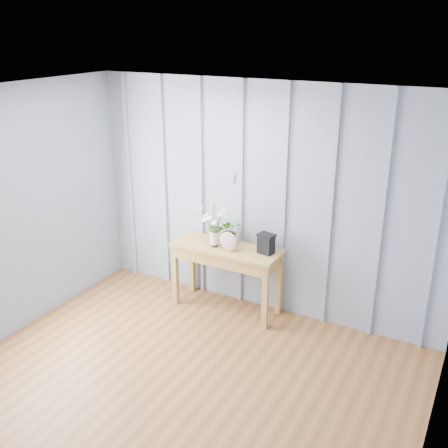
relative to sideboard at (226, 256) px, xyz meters
The scene contains 7 objects.
ground 2.12m from the sideboard, 81.43° to the right, with size 4.50×4.50×0.00m, color brown.
room_shell 1.76m from the sideboard, 74.44° to the right, with size 4.00×4.50×2.50m.
sideboard is the anchor object (origin of this frame).
daisy_vase 0.45m from the sideboard, 156.43° to the right, with size 0.36×0.28×0.51m.
spider_plant 0.28m from the sideboard, 97.05° to the left, with size 0.25×0.22×0.28m, color #203914.
felt_disc_vessel 0.25m from the sideboard, 48.43° to the right, with size 0.21×0.06×0.21m, color #884D57.
carved_box 0.50m from the sideboard, ahead, with size 0.20×0.17×0.21m.
Camera 1 is at (2.15, -2.59, 3.00)m, focal length 42.00 mm.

